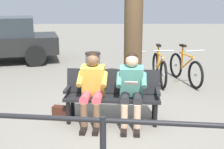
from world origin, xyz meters
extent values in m
plane|color=slate|center=(0.00, 0.00, 0.00)|extent=(40.00, 40.00, 0.00)
cube|color=black|center=(0.01, -0.04, 0.42)|extent=(1.63, 0.57, 0.05)
cube|color=black|center=(-0.01, -0.23, 0.66)|extent=(1.61, 0.27, 0.42)
cube|color=black|center=(-0.75, 0.02, 0.56)|extent=(0.09, 0.40, 0.05)
cube|color=black|center=(0.77, -0.11, 0.56)|extent=(0.09, 0.40, 0.05)
cylinder|color=black|center=(-0.69, 0.19, 0.20)|extent=(0.07, 0.07, 0.40)
cylinder|color=black|center=(0.74, 0.06, 0.20)|extent=(0.07, 0.07, 0.40)
cylinder|color=black|center=(-0.72, -0.15, 0.20)|extent=(0.07, 0.07, 0.40)
cylinder|color=black|center=(0.71, -0.27, 0.20)|extent=(0.07, 0.07, 0.40)
cube|color=#4C8C7A|center=(-0.31, -0.04, 0.71)|extent=(0.40, 0.34, 0.55)
sphere|color=#D8A884|center=(-0.31, -0.02, 1.06)|extent=(0.21, 0.21, 0.21)
sphere|color=black|center=(-0.31, -0.05, 1.10)|extent=(0.20, 0.20, 0.20)
cylinder|color=#262628|center=(-0.40, 0.17, 0.49)|extent=(0.18, 0.41, 0.15)
cylinder|color=#D8A884|center=(-0.38, 0.37, 0.23)|extent=(0.11, 0.11, 0.45)
cube|color=black|center=(-0.37, 0.47, 0.04)|extent=(0.11, 0.23, 0.07)
cylinder|color=#4C8C7A|center=(-0.50, 0.10, 0.77)|extent=(0.12, 0.31, 0.23)
cylinder|color=#262628|center=(-0.20, 0.15, 0.49)|extent=(0.18, 0.41, 0.15)
cylinder|color=#D8A884|center=(-0.18, 0.35, 0.23)|extent=(0.11, 0.11, 0.45)
cube|color=black|center=(-0.17, 0.45, 0.04)|extent=(0.11, 0.23, 0.07)
cylinder|color=#4C8C7A|center=(-0.10, 0.07, 0.77)|extent=(0.12, 0.31, 0.23)
cube|color=silver|center=(-0.29, 0.26, 0.77)|extent=(0.21, 0.14, 0.09)
cube|color=gold|center=(0.32, -0.09, 0.71)|extent=(0.40, 0.34, 0.55)
sphere|color=brown|center=(0.33, -0.07, 1.06)|extent=(0.21, 0.21, 0.21)
sphere|color=black|center=(0.32, -0.10, 1.10)|extent=(0.20, 0.20, 0.20)
cylinder|color=#D84C59|center=(0.24, 0.12, 0.49)|extent=(0.18, 0.41, 0.15)
cylinder|color=brown|center=(0.26, 0.32, 0.23)|extent=(0.11, 0.11, 0.45)
cube|color=black|center=(0.27, 0.42, 0.04)|extent=(0.11, 0.23, 0.07)
cylinder|color=gold|center=(0.13, 0.05, 0.77)|extent=(0.12, 0.31, 0.23)
cylinder|color=#D84C59|center=(0.44, 0.10, 0.49)|extent=(0.18, 0.41, 0.15)
cylinder|color=brown|center=(0.46, 0.30, 0.23)|extent=(0.11, 0.11, 0.45)
cube|color=black|center=(0.47, 0.40, 0.04)|extent=(0.11, 0.23, 0.07)
cylinder|color=gold|center=(0.53, 0.01, 0.77)|extent=(0.12, 0.31, 0.23)
cube|color=#3F1E14|center=(0.89, -0.12, 0.12)|extent=(0.32, 0.20, 0.24)
cylinder|color=#4C3823|center=(-0.46, -1.63, 1.62)|extent=(0.40, 0.40, 3.25)
cylinder|color=slate|center=(0.43, -1.79, 0.42)|extent=(0.33, 0.33, 0.85)
cylinder|color=black|center=(0.43, -1.79, 0.86)|extent=(0.35, 0.35, 0.03)
torus|color=black|center=(-1.94, -1.88, 0.33)|extent=(0.21, 0.66, 0.66)
cylinder|color=silver|center=(-1.94, -1.88, 0.33)|extent=(0.06, 0.07, 0.06)
torus|color=black|center=(-1.70, -2.87, 0.33)|extent=(0.21, 0.66, 0.66)
cylinder|color=silver|center=(-1.70, -2.87, 0.33)|extent=(0.06, 0.07, 0.06)
cylinder|color=orange|center=(-1.82, -2.38, 0.71)|extent=(0.19, 0.62, 0.04)
cylinder|color=orange|center=(-1.84, -2.30, 0.51)|extent=(0.18, 0.59, 0.43)
cylinder|color=orange|center=(-1.78, -2.56, 0.63)|extent=(0.04, 0.04, 0.55)
cube|color=black|center=(-1.78, -2.56, 0.91)|extent=(0.14, 0.23, 0.05)
cylinder|color=#B2B2B7|center=(-1.92, -1.98, 0.88)|extent=(0.47, 0.14, 0.03)
torus|color=black|center=(-1.19, -1.90, 0.33)|extent=(0.08, 0.66, 0.66)
cylinder|color=silver|center=(-1.19, -1.90, 0.33)|extent=(0.05, 0.06, 0.06)
torus|color=black|center=(-1.17, -2.92, 0.33)|extent=(0.08, 0.66, 0.66)
cylinder|color=silver|center=(-1.17, -2.92, 0.33)|extent=(0.05, 0.06, 0.06)
cylinder|color=orange|center=(-1.18, -2.41, 0.71)|extent=(0.06, 0.63, 0.04)
cylinder|color=orange|center=(-1.18, -2.33, 0.51)|extent=(0.06, 0.60, 0.43)
cylinder|color=orange|center=(-1.18, -2.59, 0.63)|extent=(0.04, 0.04, 0.55)
cube|color=black|center=(-1.18, -2.59, 0.91)|extent=(0.10, 0.22, 0.05)
cylinder|color=#B2B2B7|center=(-1.19, -2.00, 0.88)|extent=(0.48, 0.04, 0.03)
torus|color=black|center=(-0.50, -1.78, 0.33)|extent=(0.13, 0.66, 0.66)
cylinder|color=silver|center=(-0.50, -1.78, 0.33)|extent=(0.06, 0.07, 0.06)
torus|color=black|center=(-0.62, -2.80, 0.33)|extent=(0.13, 0.66, 0.66)
cylinder|color=silver|center=(-0.62, -2.80, 0.33)|extent=(0.06, 0.07, 0.06)
cylinder|color=#337238|center=(-0.56, -2.29, 0.71)|extent=(0.11, 0.63, 0.04)
cylinder|color=#337238|center=(-0.55, -2.21, 0.51)|extent=(0.11, 0.60, 0.43)
cylinder|color=#337238|center=(-0.58, -2.47, 0.63)|extent=(0.04, 0.04, 0.55)
cube|color=black|center=(-0.58, -2.47, 0.91)|extent=(0.11, 0.23, 0.05)
cylinder|color=#B2B2B7|center=(-0.52, -1.88, 0.88)|extent=(0.48, 0.09, 0.03)
cylinder|color=black|center=(0.12, 1.75, 0.81)|extent=(2.70, 0.38, 0.06)
cylinder|color=black|center=(2.36, -4.23, 0.32)|extent=(0.67, 0.37, 0.64)
cylinder|color=black|center=(2.81, -5.97, 0.32)|extent=(0.67, 0.37, 0.64)
camera|label=1|loc=(0.04, 4.51, 2.03)|focal=45.87mm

